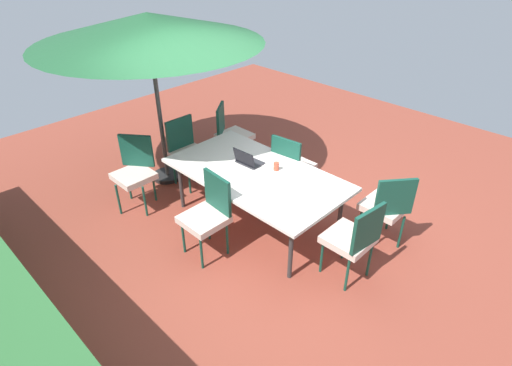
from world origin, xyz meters
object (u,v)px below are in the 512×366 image
at_px(dining_table, 256,176).
at_px(chair_northeast, 135,170).
at_px(chair_southwest, 387,205).
at_px(chair_east, 187,149).
at_px(chair_south, 291,164).
at_px(patio_umbrella, 148,29).
at_px(chair_southeast, 231,132).
at_px(chair_west, 354,237).
at_px(cup, 276,166).
at_px(chair_north, 208,213).
at_px(laptop, 248,161).

bearing_deg(dining_table, chair_northeast, 30.28).
relative_size(dining_table, chair_southwest, 2.25).
distance_m(dining_table, chair_northeast, 1.65).
relative_size(chair_southwest, chair_east, 1.00).
relative_size(chair_south, chair_east, 1.00).
relative_size(patio_umbrella, chair_southeast, 3.00).
bearing_deg(chair_west, cup, -92.36).
bearing_deg(chair_north, chair_east, 154.54).
bearing_deg(dining_table, chair_southeast, -31.27).
relative_size(chair_south, cup, 9.75).
height_order(dining_table, chair_southwest, chair_southwest).
bearing_deg(cup, chair_northeast, 33.94).
bearing_deg(chair_southwest, chair_southeast, -52.44).
xyz_separation_m(chair_north, chair_northeast, (1.42, 0.06, 0.00)).
bearing_deg(chair_east, chair_north, -118.73).
xyz_separation_m(chair_east, cup, (-1.52, -0.21, 0.24)).
bearing_deg(chair_northeast, chair_south, 11.13).
xyz_separation_m(patio_umbrella, chair_south, (-1.70, -0.86, -1.62)).
bearing_deg(patio_umbrella, chair_southwest, -163.62).
bearing_deg(chair_southeast, cup, -150.08).
height_order(chair_west, chair_northeast, same).
relative_size(chair_west, cup, 9.75).
relative_size(chair_southwest, laptop, 2.94).
bearing_deg(dining_table, chair_north, 90.08).
relative_size(chair_south, chair_northeast, 1.00).
bearing_deg(chair_north, cup, 86.31).
bearing_deg(dining_table, chair_south, -86.64).
relative_size(chair_north, chair_west, 1.00).
relative_size(dining_table, chair_east, 2.25).
bearing_deg(chair_southwest, chair_north, -2.69).
xyz_separation_m(chair_west, cup, (1.27, -0.21, 0.24)).
bearing_deg(cup, chair_southwest, -155.75).
relative_size(patio_umbrella, chair_southwest, 3.00).
bearing_deg(chair_south, chair_east, 21.01).
xyz_separation_m(patio_umbrella, cup, (-1.87, -0.36, -1.38)).
distance_m(chair_east, cup, 1.55).
relative_size(dining_table, laptop, 6.62).
relative_size(chair_northeast, laptop, 2.94).
bearing_deg(chair_southeast, patio_umbrella, 120.12).
relative_size(chair_south, chair_southwest, 1.00).
height_order(chair_north, chair_west, same).
bearing_deg(chair_north, chair_northeast, -173.80).
bearing_deg(chair_northeast, chair_southeast, 50.52).
xyz_separation_m(chair_north, cup, (-0.13, -0.99, 0.24)).
distance_m(chair_southeast, chair_east, 0.81).
xyz_separation_m(dining_table, chair_south, (0.04, -0.72, -0.15)).
distance_m(chair_southeast, chair_west, 2.88).
xyz_separation_m(dining_table, chair_west, (-1.41, -0.00, -0.15)).
xyz_separation_m(chair_southwest, chair_northeast, (2.77, 1.59, 0.00)).
relative_size(patio_umbrella, chair_west, 3.00).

